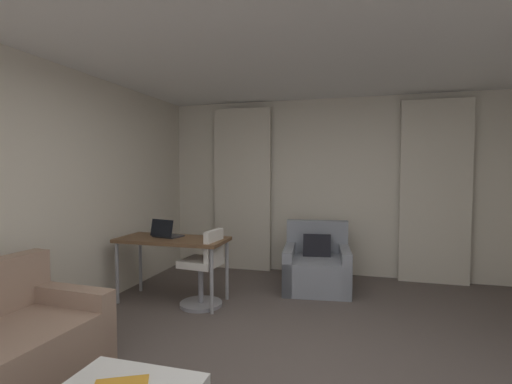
# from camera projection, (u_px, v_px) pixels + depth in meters

# --- Properties ---
(ground_plane) EXTENTS (12.00, 12.00, 0.00)m
(ground_plane) POSITION_uv_depth(u_px,v_px,m) (300.00, 381.00, 2.76)
(ground_plane) COLOR #564C47
(wall_window) EXTENTS (5.12, 0.06, 2.60)m
(wall_window) POSITION_uv_depth(u_px,v_px,m) (333.00, 187.00, 5.60)
(wall_window) COLOR beige
(wall_window) RESTS_ON ground
(wall_left) EXTENTS (0.06, 6.12, 2.60)m
(wall_left) POSITION_uv_depth(u_px,v_px,m) (21.00, 198.00, 3.38)
(wall_left) COLOR beige
(wall_left) RESTS_ON ground
(ceiling) EXTENTS (5.12, 6.12, 0.06)m
(ceiling) POSITION_uv_depth(u_px,v_px,m) (302.00, 14.00, 2.61)
(ceiling) COLOR white
(ceiling) RESTS_ON wall_left
(curtain_left_panel) EXTENTS (0.90, 0.06, 2.50)m
(curtain_left_panel) POSITION_uv_depth(u_px,v_px,m) (242.00, 189.00, 5.85)
(curtain_left_panel) COLOR beige
(curtain_left_panel) RESTS_ON ground
(curtain_right_panel) EXTENTS (0.90, 0.06, 2.50)m
(curtain_right_panel) POSITION_uv_depth(u_px,v_px,m) (435.00, 192.00, 5.11)
(curtain_right_panel) COLOR beige
(curtain_right_panel) RESTS_ON ground
(armchair) EXTENTS (0.92, 0.93, 0.85)m
(armchair) POSITION_uv_depth(u_px,v_px,m) (317.00, 267.00, 4.92)
(armchair) COLOR gray
(armchair) RESTS_ON ground
(desk) EXTENTS (1.28, 0.58, 0.75)m
(desk) POSITION_uv_depth(u_px,v_px,m) (173.00, 244.00, 4.41)
(desk) COLOR brown
(desk) RESTS_ON ground
(desk_chair) EXTENTS (0.48, 0.48, 0.88)m
(desk_chair) POSITION_uv_depth(u_px,v_px,m) (204.00, 272.00, 4.26)
(desk_chair) COLOR gray
(desk_chair) RESTS_ON ground
(laptop) EXTENTS (0.37, 0.31, 0.22)m
(laptop) POSITION_uv_depth(u_px,v_px,m) (166.00, 233.00, 4.47)
(laptop) COLOR #2D2D33
(laptop) RESTS_ON desk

